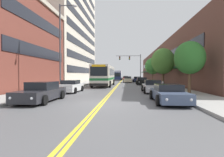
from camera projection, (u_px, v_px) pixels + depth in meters
name	position (u px, v px, depth m)	size (l,w,h in m)	color
ground_plane	(121.00, 81.00, 48.33)	(240.00, 240.00, 0.00)	#565659
sidewalk_left	(95.00, 81.00, 48.94)	(3.41, 106.00, 0.16)	#9E9B96
sidewalk_right	(147.00, 81.00, 47.72)	(3.41, 106.00, 0.16)	#9E9B96
centre_line	(121.00, 81.00, 48.33)	(0.34, 106.00, 0.01)	yellow
brick_storefront_left	(7.00, 44.00, 22.21)	(9.24, 15.62, 11.63)	brown
office_tower_left	(62.00, 30.00, 45.04)	(12.08, 29.08, 26.58)	beige
storefront_row_right	(170.00, 66.00, 47.12)	(9.10, 68.00, 8.50)	brown
city_bus	(104.00, 75.00, 28.80)	(2.91, 11.25, 3.24)	silver
car_beige_parked_left_near	(101.00, 80.00, 41.36)	(2.06, 4.23, 1.34)	#BCAD89
car_charcoal_parked_left_mid	(42.00, 92.00, 12.12)	(2.07, 4.82, 1.37)	#232328
car_white_parked_left_far	(70.00, 86.00, 18.53)	(2.05, 4.33, 1.28)	white
car_slate_blue_parked_right_foreground	(169.00, 94.00, 11.70)	(2.09, 4.71, 1.22)	#475675
car_silver_parked_right_mid	(152.00, 87.00, 18.27)	(2.06, 4.40, 1.29)	#B7B7BC
car_black_parked_right_far	(142.00, 81.00, 32.91)	(2.18, 4.79, 1.34)	black
car_navy_parked_right_end	(137.00, 79.00, 44.00)	(2.19, 4.63, 1.36)	#19234C
car_champagne_moving_lead	(128.00, 80.00, 41.28)	(2.12, 4.30, 1.42)	beige
car_red_moving_second	(126.00, 78.00, 60.02)	(2.18, 4.24, 1.40)	maroon
car_dark_grey_moving_third	(125.00, 78.00, 68.01)	(2.08, 4.51, 1.24)	#38383D
box_truck	(118.00, 75.00, 56.48)	(2.56, 6.73, 3.10)	#19234C
traffic_signal_mast	(132.00, 62.00, 45.91)	(6.52, 0.38, 7.16)	#47474C
street_lamp_left_near	(62.00, 41.00, 18.10)	(1.92, 0.28, 9.15)	#47474C
street_tree_right_near	(190.00, 58.00, 15.48)	(2.65, 2.65, 4.67)	brown
street_tree_right_mid	(163.00, 61.00, 25.19)	(3.37, 3.37, 5.50)	brown
street_tree_right_far	(153.00, 66.00, 36.24)	(3.11, 3.11, 5.19)	brown
fire_hydrant	(163.00, 85.00, 20.99)	(0.32, 0.24, 0.91)	#B7B7BC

